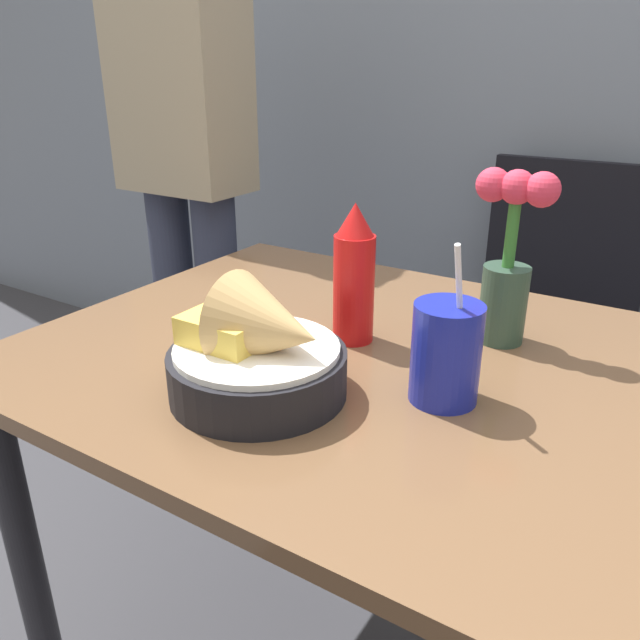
# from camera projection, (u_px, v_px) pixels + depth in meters

# --- Properties ---
(dining_table) EXTENTS (0.92, 0.77, 0.73)m
(dining_table) POSITION_uv_depth(u_px,v_px,m) (345.00, 417.00, 0.97)
(dining_table) COLOR brown
(dining_table) RESTS_ON ground_plane
(chair_far_window) EXTENTS (0.40, 0.40, 0.90)m
(chair_far_window) POSITION_uv_depth(u_px,v_px,m) (549.00, 312.00, 1.61)
(chair_far_window) COLOR black
(chair_far_window) RESTS_ON ground_plane
(food_basket) EXTENTS (0.22, 0.22, 0.16)m
(food_basket) POSITION_uv_depth(u_px,v_px,m) (261.00, 354.00, 0.77)
(food_basket) COLOR black
(food_basket) RESTS_ON dining_table
(ketchup_bottle) EXTENTS (0.06, 0.06, 0.21)m
(ketchup_bottle) POSITION_uv_depth(u_px,v_px,m) (354.00, 276.00, 0.91)
(ketchup_bottle) COLOR red
(ketchup_bottle) RESTS_ON dining_table
(drink_cup) EXTENTS (0.09, 0.09, 0.21)m
(drink_cup) POSITION_uv_depth(u_px,v_px,m) (446.00, 356.00, 0.76)
(drink_cup) COLOR #192399
(drink_cup) RESTS_ON dining_table
(flower_vase) EXTENTS (0.12, 0.07, 0.26)m
(flower_vase) POSITION_uv_depth(u_px,v_px,m) (508.00, 260.00, 0.90)
(flower_vase) COLOR #2D4738
(flower_vase) RESTS_ON dining_table
(person_standing) EXTENTS (0.32, 0.19, 1.70)m
(person_standing) POSITION_uv_depth(u_px,v_px,m) (182.00, 123.00, 1.51)
(person_standing) COLOR #2D3347
(person_standing) RESTS_ON ground_plane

